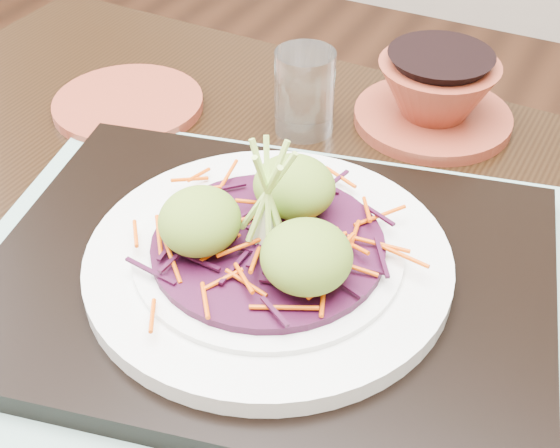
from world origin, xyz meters
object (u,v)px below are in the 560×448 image
at_px(white_plate, 268,260).
at_px(terracotta_side_plate, 128,104).
at_px(serving_tray, 269,278).
at_px(terracotta_bowl_set, 435,97).
at_px(dining_table, 298,364).
at_px(water_glass, 305,92).

xyz_separation_m(white_plate, terracotta_side_plate, (-0.27, 0.18, -0.03)).
height_order(serving_tray, terracotta_bowl_set, terracotta_bowl_set).
distance_m(dining_table, terracotta_bowl_set, 0.31).
relative_size(terracotta_side_plate, water_glass, 1.85).
distance_m(serving_tray, water_glass, 0.25).
height_order(white_plate, water_glass, water_glass).
relative_size(white_plate, terracotta_bowl_set, 1.51).
height_order(white_plate, terracotta_bowl_set, terracotta_bowl_set).
relative_size(dining_table, white_plate, 3.97).
xyz_separation_m(terracotta_side_plate, water_glass, (0.19, 0.05, 0.04)).
bearing_deg(serving_tray, dining_table, 18.66).
bearing_deg(water_glass, terracotta_side_plate, -165.19).
xyz_separation_m(dining_table, serving_tray, (-0.02, -0.01, 0.11)).
xyz_separation_m(serving_tray, terracotta_side_plate, (-0.27, 0.18, -0.01)).
distance_m(white_plate, terracotta_bowl_set, 0.30).
height_order(dining_table, white_plate, white_plate).
height_order(water_glass, terracotta_bowl_set, water_glass).
xyz_separation_m(serving_tray, terracotta_bowl_set, (0.04, 0.30, 0.02)).
distance_m(terracotta_side_plate, terracotta_bowl_set, 0.33).
xyz_separation_m(terracotta_side_plate, terracotta_bowl_set, (0.30, 0.12, 0.03)).
distance_m(terracotta_side_plate, water_glass, 0.20).
bearing_deg(terracotta_bowl_set, serving_tray, -96.93).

